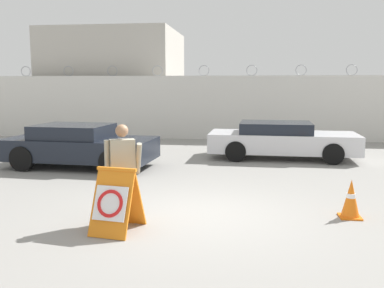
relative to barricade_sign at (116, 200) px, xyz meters
name	(u,v)px	position (x,y,z in m)	size (l,w,h in m)	color
ground_plane	(197,215)	(1.21, 1.07, -0.53)	(90.00, 90.00, 0.00)	gray
perimeter_wall	(227,108)	(1.21, 12.22, 0.87)	(36.00, 0.30, 3.24)	silver
building_block	(116,81)	(-4.96, 15.86, 2.06)	(6.55, 5.73, 5.18)	#B2ADA3
barricade_sign	(116,200)	(0.00, 0.00, 0.00)	(0.79, 0.97, 1.07)	orange
security_guard	(123,168)	(-0.04, 0.56, 0.43)	(0.68, 0.38, 1.73)	#232838
traffic_cone_near	(351,199)	(4.02, 1.28, -0.18)	(0.38, 0.38, 0.71)	orange
parked_car_front_coupe	(79,145)	(-2.77, 5.25, 0.11)	(4.44, 2.22, 1.25)	black
parked_car_rear_sedan	(281,140)	(3.22, 7.57, 0.08)	(4.82, 2.11, 1.19)	black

